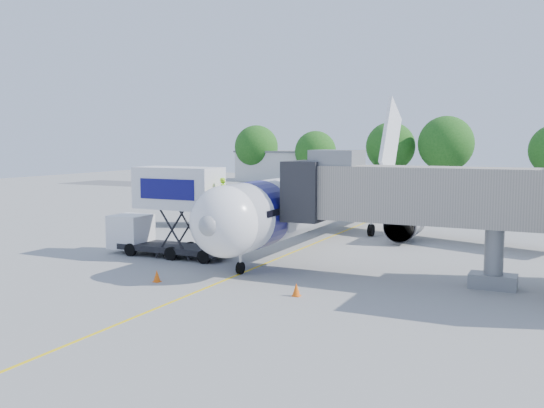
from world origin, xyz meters
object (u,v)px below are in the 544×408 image
at_px(jet_bridge, 402,195).
at_px(ground_tug, 151,296).
at_px(catering_hiloader, 170,212).
at_px(aircraft, 330,197).

xyz_separation_m(jet_bridge, ground_tug, (-7.78, -10.53, -3.65)).
height_order(jet_bridge, catering_hiloader, jet_bridge).
height_order(aircraft, jet_bridge, aircraft).
bearing_deg(ground_tug, jet_bridge, 73.59).
distance_m(jet_bridge, ground_tug, 13.59).
height_order(aircraft, ground_tug, aircraft).
bearing_deg(aircraft, catering_hiloader, -119.38).
bearing_deg(jet_bridge, aircraft, 125.70).
relative_size(aircraft, ground_tug, 10.32).
bearing_deg(catering_hiloader, ground_tug, -58.40).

